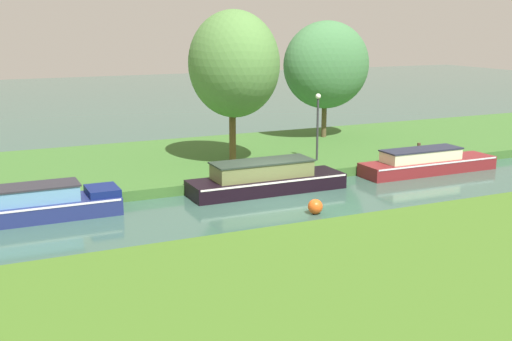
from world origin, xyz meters
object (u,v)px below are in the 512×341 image
Objects in this scene: navy_narrowboat at (18,207)px; lamp_post at (318,119)px; black_cruiser at (265,179)px; willow_tree_centre at (327,65)px; maroon_barge at (427,163)px; mooring_post_near at (419,150)px; willow_tree_left at (234,64)px; channel_buoy at (315,207)px.

lamp_post reaches higher than navy_narrowboat.
willow_tree_centre is (7.32, 7.76, 3.79)m from black_cruiser.
black_cruiser is at bearing -133.31° from willow_tree_centre.
black_cruiser is (9.22, 0.00, 0.02)m from navy_narrowboat.
navy_narrowboat is at bearing -154.85° from willow_tree_centre.
black_cruiser is at bearing 180.00° from maroon_barge.
lamp_post is 5.11m from mooring_post_near.
willow_tree_left is 10.03× the size of mooring_post_near.
navy_narrowboat reaches higher than maroon_barge.
mooring_post_near is (1.25, -6.41, -3.58)m from willow_tree_centre.
willow_tree_left is (-7.54, 4.13, 4.29)m from maroon_barge.
lamp_post is at bearing 11.67° from navy_narrowboat.
maroon_barge is 9.79× the size of mooring_post_near.
channel_buoy is (0.29, -3.45, -0.26)m from black_cruiser.
black_cruiser reaches higher than maroon_barge.
willow_tree_centre is at bearing 101.00° from mooring_post_near.
black_cruiser is at bearing 94.76° from channel_buoy.
navy_narrowboat is 1.12× the size of willow_tree_centre.
black_cruiser is 1.01× the size of willow_tree_centre.
channel_buoy is (9.50, -3.45, -0.24)m from navy_narrowboat.
maroon_barge is 5.21m from lamp_post.
mooring_post_near is (17.78, 1.35, 0.24)m from navy_narrowboat.
willow_tree_centre is at bearing 27.74° from willow_tree_left.
willow_tree_left is (0.41, 4.13, 4.23)m from black_cruiser.
black_cruiser is 2.07× the size of lamp_post.
lamp_post is (3.49, -1.42, -2.45)m from willow_tree_left.
willow_tree_left is 1.07× the size of willow_tree_centre.
lamp_post is at bearing -124.11° from willow_tree_centre.
navy_narrowboat is 9.22m from black_cruiser.
channel_buoy is at bearing -120.34° from lamp_post.
willow_tree_left reaches higher than willow_tree_centre.
mooring_post_near is at bearing 65.42° from maroon_barge.
navy_narrowboat is 13.51m from lamp_post.
mooring_post_near is at bearing 4.35° from navy_narrowboat.
willow_tree_centre is 2.05× the size of lamp_post.
channel_buoy is at bearing -85.24° from black_cruiser.
lamp_post is at bearing 163.81° from mooring_post_near.
maroon_barge is 8.40m from channel_buoy.
maroon_barge is 0.94× the size of navy_narrowboat.
black_cruiser is at bearing -145.18° from lamp_post.
willow_tree_centre is at bearing 55.89° from lamp_post.
willow_tree_left is 9.51m from mooring_post_near.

